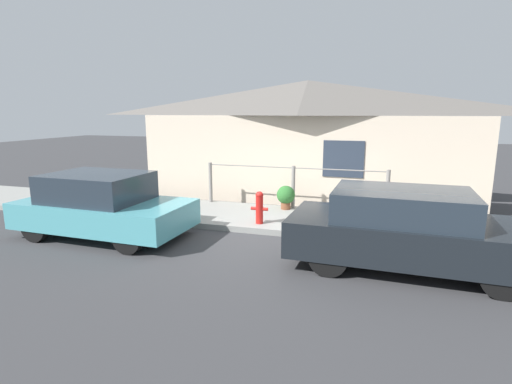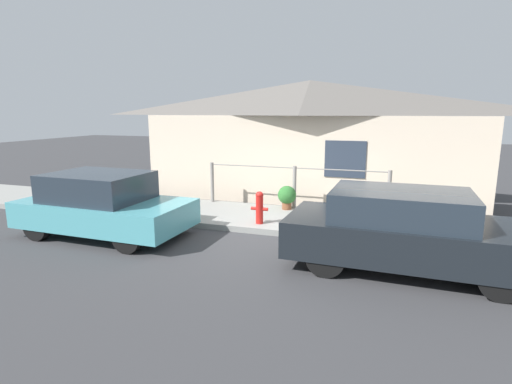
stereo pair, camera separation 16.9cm
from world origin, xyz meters
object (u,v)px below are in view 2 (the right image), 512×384
(car_right, at_px, (406,231))
(fire_hydrant, at_px, (260,207))
(car_left, at_px, (103,205))
(potted_plant_near_hydrant, at_px, (287,196))

(car_right, distance_m, fire_hydrant, 3.46)
(car_left, relative_size, potted_plant_near_hydrant, 5.96)
(fire_hydrant, height_order, potted_plant_near_hydrant, fire_hydrant)
(car_right, relative_size, potted_plant_near_hydrant, 6.59)
(car_right, height_order, potted_plant_near_hydrant, car_right)
(car_right, distance_m, potted_plant_near_hydrant, 4.17)
(potted_plant_near_hydrant, bearing_deg, car_left, -138.07)
(car_right, relative_size, fire_hydrant, 5.46)
(car_left, xyz_separation_m, car_right, (6.23, 0.00, 0.01))
(fire_hydrant, xyz_separation_m, potted_plant_near_hydrant, (0.27, 1.54, -0.04))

